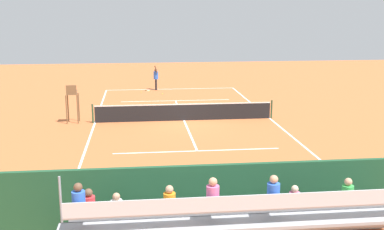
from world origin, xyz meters
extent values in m
plane|color=#BC6033|center=(0.00, 0.00, 0.00)|extent=(60.00, 60.00, 0.00)
cube|color=white|center=(0.00, -11.00, 0.00)|extent=(10.00, 0.10, 0.01)
cube|color=white|center=(0.00, 11.00, 0.00)|extent=(10.00, 0.10, 0.01)
cube|color=white|center=(-5.00, 0.00, 0.00)|extent=(0.10, 22.00, 0.01)
cube|color=white|center=(5.00, 0.00, 0.00)|extent=(0.10, 22.00, 0.01)
cube|color=white|center=(0.00, -6.05, 0.00)|extent=(7.50, 0.10, 0.01)
cube|color=white|center=(0.00, 6.05, 0.00)|extent=(7.50, 0.10, 0.01)
cube|color=white|center=(0.00, 0.00, 0.00)|extent=(0.10, 12.10, 0.01)
cube|color=white|center=(0.00, -11.00, 0.00)|extent=(0.10, 0.30, 0.01)
cube|color=black|center=(0.00, 0.00, 0.46)|extent=(10.00, 0.02, 0.91)
cube|color=white|center=(0.00, 0.00, 0.94)|extent=(10.00, 0.04, 0.06)
cylinder|color=#2D5133|center=(-5.10, 0.00, 0.54)|extent=(0.10, 0.10, 1.07)
cylinder|color=#2D5133|center=(5.10, 0.00, 0.54)|extent=(0.10, 0.10, 1.07)
cube|color=#1E4C2D|center=(0.00, 14.00, 1.00)|extent=(18.00, 0.16, 2.00)
cube|color=#9EA0A5|center=(0.00, 14.35, 0.23)|extent=(9.00, 0.10, 0.45)
cube|color=#9EA0A5|center=(0.00, 14.70, 0.41)|extent=(9.00, 0.80, 0.08)
cube|color=#9EA0A5|center=(0.00, 14.32, 0.23)|extent=(9.00, 0.04, 0.45)
cube|color=silver|center=(0.00, 14.80, 0.83)|extent=(8.60, 0.36, 0.04)
cube|color=silver|center=(0.00, 14.98, 1.03)|extent=(8.60, 0.03, 0.36)
cube|color=#9EA0A5|center=(0.00, 15.50, 0.86)|extent=(9.00, 0.80, 0.08)
cube|color=#9EA0A5|center=(0.00, 15.12, 0.68)|extent=(9.00, 0.04, 0.45)
cube|color=silver|center=(0.00, 15.60, 1.28)|extent=(8.60, 0.36, 0.04)
cube|color=silver|center=(0.00, 15.78, 1.48)|extent=(8.60, 0.03, 0.36)
cube|color=#9EA0A5|center=(0.00, 16.30, 1.31)|extent=(9.00, 0.80, 0.08)
cube|color=#9EA0A5|center=(0.00, 15.92, 1.12)|extent=(9.00, 0.04, 0.45)
cube|color=silver|center=(0.00, 16.40, 1.73)|extent=(8.60, 0.36, 0.04)
cube|color=silver|center=(0.00, 16.58, 1.93)|extent=(8.60, 0.03, 0.36)
cylinder|color=#9EA0A5|center=(4.50, 15.50, 1.18)|extent=(0.06, 0.06, 2.35)
cube|color=#2D2D33|center=(3.83, 15.43, 1.32)|extent=(0.32, 0.40, 0.12)
cylinder|color=red|center=(3.83, 15.55, 1.60)|extent=(0.30, 0.30, 0.45)
sphere|color=brown|center=(3.83, 15.55, 1.93)|extent=(0.20, 0.20, 0.20)
cube|color=#2D2D33|center=(3.21, 14.63, 0.87)|extent=(0.32, 0.40, 0.12)
cylinder|color=white|center=(3.21, 14.75, 1.16)|extent=(0.30, 0.30, 0.45)
sphere|color=tan|center=(3.21, 14.75, 1.48)|extent=(0.20, 0.20, 0.20)
cube|color=#2D2D33|center=(0.93, 16.23, 1.77)|extent=(0.32, 0.40, 0.12)
cylinder|color=pink|center=(0.93, 16.35, 2.06)|extent=(0.30, 0.30, 0.45)
sphere|color=tan|center=(0.93, 16.35, 2.38)|extent=(0.20, 0.20, 0.20)
cube|color=#2D2D33|center=(1.88, 15.43, 1.32)|extent=(0.32, 0.40, 0.12)
cylinder|color=orange|center=(1.88, 15.55, 1.60)|extent=(0.30, 0.30, 0.45)
sphere|color=tan|center=(1.88, 15.55, 1.93)|extent=(0.20, 0.20, 0.20)
cube|color=#2D2D33|center=(-2.69, 15.43, 1.32)|extent=(0.32, 0.40, 0.12)
cylinder|color=green|center=(-2.69, 15.55, 1.60)|extent=(0.30, 0.30, 0.45)
sphere|color=tan|center=(-2.69, 15.55, 1.93)|extent=(0.20, 0.20, 0.20)
cube|color=#2D2D33|center=(3.96, 16.23, 1.77)|extent=(0.32, 0.40, 0.12)
cylinder|color=blue|center=(3.96, 16.35, 2.06)|extent=(0.30, 0.30, 0.45)
sphere|color=brown|center=(3.96, 16.35, 2.38)|extent=(0.20, 0.20, 0.20)
cube|color=#2D2D33|center=(-1.57, 14.63, 0.87)|extent=(0.32, 0.40, 0.12)
cylinder|color=pink|center=(-1.57, 14.75, 1.16)|extent=(0.30, 0.30, 0.45)
sphere|color=beige|center=(-1.57, 14.75, 1.48)|extent=(0.20, 0.20, 0.20)
cube|color=#2D2D33|center=(-0.50, 16.23, 1.77)|extent=(0.32, 0.40, 0.12)
cylinder|color=blue|center=(-0.50, 16.35, 2.06)|extent=(0.30, 0.30, 0.45)
sphere|color=tan|center=(-0.50, 16.35, 2.38)|extent=(0.20, 0.20, 0.20)
cylinder|color=brown|center=(5.90, -0.53, 0.80)|extent=(0.07, 0.07, 1.60)
cylinder|color=brown|center=(6.50, -0.53, 0.80)|extent=(0.07, 0.07, 1.60)
cylinder|color=brown|center=(5.90, 0.07, 0.80)|extent=(0.07, 0.07, 1.60)
cylinder|color=brown|center=(6.50, 0.07, 0.80)|extent=(0.07, 0.07, 1.60)
cube|color=brown|center=(6.20, -0.23, 1.63)|extent=(0.56, 0.56, 0.06)
cube|color=brown|center=(6.20, 0.01, 1.90)|extent=(0.56, 0.06, 0.48)
cube|color=brown|center=(5.94, -0.23, 1.78)|extent=(0.04, 0.48, 0.04)
cube|color=brown|center=(6.46, -0.23, 1.78)|extent=(0.04, 0.48, 0.04)
cube|color=#33383D|center=(-2.85, 13.20, 0.45)|extent=(1.80, 0.40, 0.05)
cylinder|color=#33383D|center=(-3.60, 13.20, 0.23)|extent=(0.06, 0.06, 0.45)
cylinder|color=#33383D|center=(-2.10, 13.20, 0.23)|extent=(0.06, 0.06, 0.45)
cube|color=#33383D|center=(-2.85, 13.38, 0.75)|extent=(1.80, 0.04, 0.36)
cube|color=#B22D2D|center=(-1.15, 13.40, 0.18)|extent=(0.90, 0.36, 0.36)
cylinder|color=black|center=(1.14, -10.86, 0.42)|extent=(0.14, 0.14, 0.85)
cylinder|color=black|center=(1.14, -10.64, 0.42)|extent=(0.14, 0.14, 0.85)
cylinder|color=blue|center=(1.14, -10.75, 1.15)|extent=(0.37, 0.37, 0.60)
sphere|color=brown|center=(1.14, -10.75, 1.56)|extent=(0.22, 0.22, 0.22)
cylinder|color=brown|center=(1.14, -10.53, 1.65)|extent=(0.25, 0.10, 0.55)
cylinder|color=brown|center=(1.15, -10.97, 1.18)|extent=(0.09, 0.09, 0.50)
cylinder|color=black|center=(1.93, -10.46, 0.01)|extent=(0.19, 0.25, 0.03)
torus|color=#D8CC4C|center=(1.77, -10.24, 0.01)|extent=(0.42, 0.42, 0.02)
cylinder|color=white|center=(1.77, -10.24, 0.01)|extent=(0.25, 0.25, 0.00)
sphere|color=#CCDB33|center=(0.76, -8.68, 0.03)|extent=(0.07, 0.07, 0.07)
sphere|color=#CCDB33|center=(2.32, -9.69, 0.03)|extent=(0.07, 0.07, 0.07)
camera|label=1|loc=(2.60, 26.68, 6.26)|focal=45.25mm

